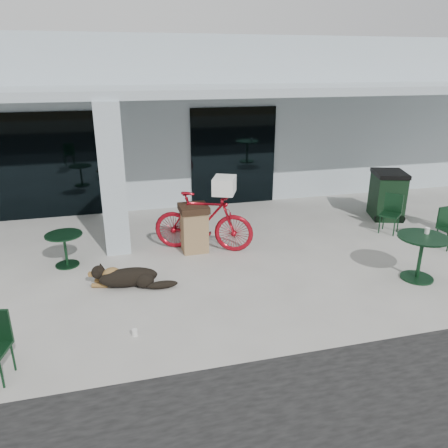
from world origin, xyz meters
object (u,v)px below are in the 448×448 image
object	(u,v)px
dog	(129,276)
cafe_chair_far_b	(390,214)
cafe_table_far	(420,258)
cafe_table_near	(66,250)
bicycle	(203,222)
wheeled_bin	(387,195)
trash_receptacle	(194,228)

from	to	relation	value
dog	cafe_chair_far_b	world-z (taller)	cafe_chair_far_b
cafe_table_far	cafe_chair_far_b	bearing A→B (deg)	68.53
dog	cafe_table_near	bearing A→B (deg)	150.18
bicycle	wheeled_bin	bearing A→B (deg)	-56.68
bicycle	cafe_table_far	xyz separation A→B (m)	(3.59, -2.33, -0.22)
cafe_table_far	cafe_chair_far_b	xyz separation A→B (m)	(0.88, 2.23, 0.04)
wheeled_bin	cafe_chair_far_b	bearing A→B (deg)	-101.99
bicycle	dog	distance (m)	2.14
bicycle	cafe_table_near	world-z (taller)	bicycle
cafe_table_near	cafe_table_far	world-z (taller)	cafe_table_far
dog	trash_receptacle	bearing A→B (deg)	58.33
bicycle	cafe_chair_far_b	distance (m)	4.47
cafe_table_far	trash_receptacle	xyz separation A→B (m)	(-3.79, 2.35, 0.08)
cafe_chair_far_b	wheeled_bin	distance (m)	1.16
bicycle	trash_receptacle	xyz separation A→B (m)	(-0.20, 0.02, -0.14)
dog	bicycle	bearing A→B (deg)	54.22
bicycle	cafe_table_near	bearing A→B (deg)	115.23
trash_receptacle	wheeled_bin	distance (m)	5.31
cafe_table_near	trash_receptacle	xyz separation A→B (m)	(2.61, 0.12, 0.17)
cafe_table_near	cafe_table_far	distance (m)	6.77
trash_receptacle	dog	bearing A→B (deg)	-137.83
bicycle	wheeled_bin	distance (m)	5.11
cafe_table_far	dog	bearing A→B (deg)	168.80
cafe_chair_far_b	trash_receptacle	xyz separation A→B (m)	(-4.67, 0.12, 0.05)
bicycle	cafe_chair_far_b	size ratio (longest dim) A/B	2.32
dog	wheeled_bin	distance (m)	7.05
cafe_table_far	wheeled_bin	bearing A→B (deg)	65.90
wheeled_bin	cafe_table_near	bearing A→B (deg)	-155.14
bicycle	trash_receptacle	distance (m)	0.24
bicycle	wheeled_bin	world-z (taller)	bicycle
cafe_table_near	wheeled_bin	size ratio (longest dim) A/B	0.58
cafe_table_near	cafe_table_far	size ratio (longest dim) A/B	0.79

